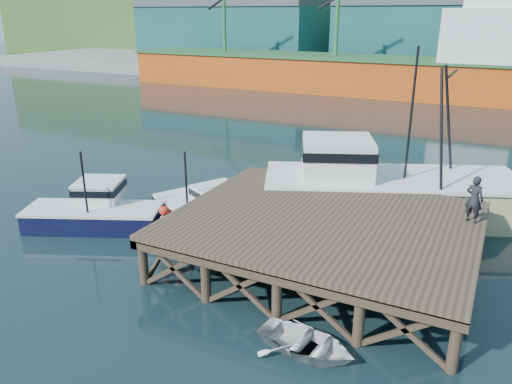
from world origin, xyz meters
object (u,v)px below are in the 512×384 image
Objects in this scene: boat_black at (204,210)px; dinghy at (306,343)px; boat_navy at (95,210)px; dockworker at (474,199)px; trawler at (386,184)px.

boat_black is 10.98m from dinghy.
dockworker is at bearing -12.34° from boat_navy.
boat_navy is 1.04× the size of boat_black.
boat_navy is at bearing 31.20° from dockworker.
dockworker is at bearing -18.46° from dinghy.
boat_navy is 14.78m from trawler.
dinghy is at bearing 83.76° from dockworker.
boat_black is 3.44× the size of dockworker.
boat_black is at bearing 23.63° from dockworker.
dockworker is at bearing 32.48° from boat_black.
boat_navy reaches higher than dockworker.
dinghy is (0.44, -12.30, -1.44)m from trawler.
dockworker reaches higher than dinghy.
dinghy is (12.99, -4.56, -0.49)m from boat_navy.
trawler reaches higher than dinghy.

